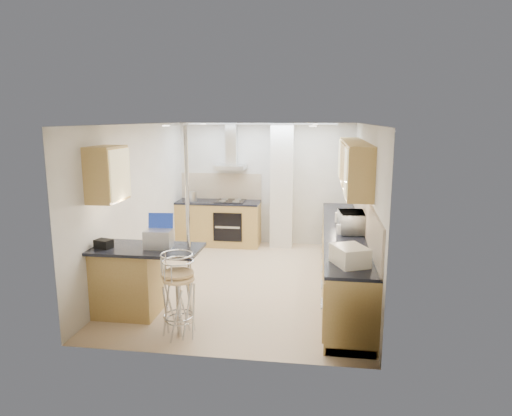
# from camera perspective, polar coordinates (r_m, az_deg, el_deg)

# --- Properties ---
(ground) EXTENTS (4.80, 4.80, 0.00)m
(ground) POSITION_cam_1_polar(r_m,az_deg,el_deg) (7.45, -1.02, -9.18)
(ground) COLOR beige
(ground) RESTS_ON ground
(room_shell) EXTENTS (3.64, 4.84, 2.51)m
(room_shell) POSITION_cam_1_polar(r_m,az_deg,el_deg) (7.39, 1.89, 3.00)
(room_shell) COLOR silver
(room_shell) RESTS_ON ground
(right_counter) EXTENTS (0.63, 4.40, 0.92)m
(right_counter) POSITION_cam_1_polar(r_m,az_deg,el_deg) (7.23, 10.86, -6.18)
(right_counter) COLOR #B18B47
(right_counter) RESTS_ON ground
(back_counter) EXTENTS (1.70, 0.63, 0.92)m
(back_counter) POSITION_cam_1_polar(r_m,az_deg,el_deg) (9.48, -4.68, -1.87)
(back_counter) COLOR #B18B47
(back_counter) RESTS_ON ground
(peninsula) EXTENTS (1.47, 0.72, 0.94)m
(peninsula) POSITION_cam_1_polar(r_m,az_deg,el_deg) (6.26, -13.56, -8.91)
(peninsula) COLOR #B18B47
(peninsula) RESTS_ON ground
(microwave) EXTENTS (0.43, 0.59, 0.31)m
(microwave) POSITION_cam_1_polar(r_m,az_deg,el_deg) (6.92, 11.94, -1.74)
(microwave) COLOR white
(microwave) RESTS_ON right_counter
(laptop) EXTENTS (0.36, 0.29, 0.24)m
(laptop) POSITION_cam_1_polar(r_m,az_deg,el_deg) (6.04, -12.11, -3.79)
(laptop) COLOR #ABADB3
(laptop) RESTS_ON peninsula
(bag) EXTENTS (0.24, 0.20, 0.11)m
(bag) POSITION_cam_1_polar(r_m,az_deg,el_deg) (6.22, -18.51, -4.27)
(bag) COLOR black
(bag) RESTS_ON peninsula
(bar_stool_near) EXTENTS (0.48, 0.48, 1.02)m
(bar_stool_near) POSITION_cam_1_polar(r_m,az_deg,el_deg) (5.67, -9.73, -10.51)
(bar_stool_near) COLOR tan
(bar_stool_near) RESTS_ON ground
(bar_stool_end) EXTENTS (0.56, 0.56, 0.97)m
(bar_stool_end) POSITION_cam_1_polar(r_m,az_deg,el_deg) (5.60, -9.58, -11.10)
(bar_stool_end) COLOR tan
(bar_stool_end) RESTS_ON ground
(jar_a) EXTENTS (0.15, 0.15, 0.16)m
(jar_a) POSITION_cam_1_polar(r_m,az_deg,el_deg) (7.56, 10.29, -1.16)
(jar_a) COLOR #EFE8CF
(jar_a) RESTS_ON right_counter
(jar_b) EXTENTS (0.11, 0.11, 0.15)m
(jar_b) POSITION_cam_1_polar(r_m,az_deg,el_deg) (7.73, 10.77, -0.96)
(jar_b) COLOR #EFE8CF
(jar_b) RESTS_ON right_counter
(jar_c) EXTENTS (0.16, 0.16, 0.22)m
(jar_c) POSITION_cam_1_polar(r_m,az_deg,el_deg) (6.86, 11.80, -2.22)
(jar_c) COLOR #BAAD95
(jar_c) RESTS_ON right_counter
(jar_d) EXTENTS (0.13, 0.13, 0.14)m
(jar_d) POSITION_cam_1_polar(r_m,az_deg,el_deg) (6.81, 10.41, -2.62)
(jar_d) COLOR white
(jar_d) RESTS_ON right_counter
(bread_bin) EXTENTS (0.48, 0.52, 0.22)m
(bread_bin) POSITION_cam_1_polar(r_m,az_deg,el_deg) (5.40, 11.66, -5.85)
(bread_bin) COLOR #EFE8CF
(bread_bin) RESTS_ON right_counter
(kettle) EXTENTS (0.16, 0.16, 0.20)m
(kettle) POSITION_cam_1_polar(r_m,az_deg,el_deg) (9.41, -7.91, 1.45)
(kettle) COLOR silver
(kettle) RESTS_ON back_counter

